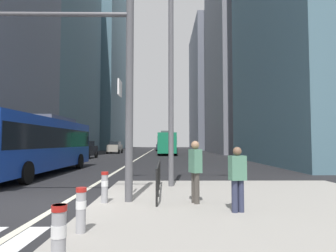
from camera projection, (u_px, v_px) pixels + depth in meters
ground_plane at (134, 161)px, 28.63m from camera, size 160.00×160.00×0.00m
median_island at (259, 208)px, 7.72m from camera, size 9.00×10.00×0.15m
lane_centre_line at (142, 156)px, 38.61m from camera, size 0.20×80.00×0.01m
office_tower_left_mid at (56, 49)px, 50.92m from camera, size 10.09×24.75×36.00m
office_tower_left_far at (95, 54)px, 79.34m from camera, size 13.54×25.18×51.50m
office_tower_right_mid at (245, 11)px, 51.16m from camera, size 11.68×18.51×49.49m
office_tower_right_far at (219, 89)px, 76.13m from camera, size 13.52×23.56×31.28m
city_bus_blue_oncoming at (38, 142)px, 16.52m from camera, size 2.80×11.88×3.40m
city_bus_red_receding at (168, 142)px, 43.67m from camera, size 2.91×11.61×3.40m
car_oncoming_mid at (84, 150)px, 32.63m from camera, size 2.22×4.50×1.94m
car_receding_near at (164, 146)px, 61.58m from camera, size 2.08×4.14×1.94m
car_receding_far at (161, 146)px, 60.22m from camera, size 2.13×4.13×1.94m
car_oncoming_far at (115, 147)px, 47.59m from camera, size 2.15×4.12×1.94m
traffic_signal_gantry at (69, 64)px, 8.44m from camera, size 5.40×0.65×6.00m
street_lamp_post at (171, 54)px, 11.41m from camera, size 5.50×0.32×8.00m
bollard_front at (59, 236)px, 3.72m from camera, size 0.20×0.20×0.87m
bollard_left at (81, 207)px, 5.42m from camera, size 0.20×0.20×0.83m
bollard_right at (105, 185)px, 8.10m from camera, size 0.20×0.20×0.85m
pedestrian_railing at (158, 171)px, 9.64m from camera, size 0.06×4.10×0.98m
pedestrian_waiting at (238, 176)px, 7.03m from camera, size 0.42×0.31×1.56m
pedestrian_walking at (195, 168)px, 8.07m from camera, size 0.36×0.44×1.71m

